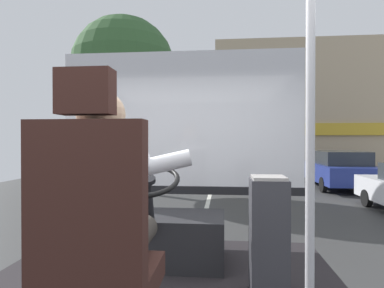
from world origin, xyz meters
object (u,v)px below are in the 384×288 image
at_px(fare_box, 268,236).
at_px(parked_car_blue, 337,168).
at_px(handrail_pole, 310,155).
at_px(bus_driver, 106,200).
at_px(steering_console, 158,236).
at_px(driver_seat, 96,250).

relative_size(fare_box, parked_car_blue, 0.18).
height_order(handrail_pole, fare_box, handrail_pole).
bearing_deg(handrail_pole, fare_box, 102.23).
bearing_deg(handrail_pole, parked_car_blue, 70.83).
height_order(fare_box, parked_car_blue, fare_box).
distance_m(bus_driver, steering_console, 1.31).
bearing_deg(parked_car_blue, steering_console, -115.58).
xyz_separation_m(bus_driver, handrail_pole, (0.96, 0.15, 0.21)).
bearing_deg(driver_seat, bus_driver, 90.00).
relative_size(driver_seat, bus_driver, 1.63).
relative_size(steering_console, parked_car_blue, 0.25).
relative_size(bus_driver, handrail_pole, 0.42).
height_order(steering_console, parked_car_blue, steering_console).
bearing_deg(parked_car_blue, driver_seat, -112.94).
distance_m(driver_seat, handrail_pole, 1.08).
xyz_separation_m(driver_seat, steering_console, (0.00, 1.32, -0.33)).
height_order(driver_seat, parked_car_blue, driver_seat).
bearing_deg(fare_box, handrail_pole, -77.77).
relative_size(handrail_pole, fare_box, 2.42).
xyz_separation_m(bus_driver, fare_box, (0.84, 0.71, -0.35)).
bearing_deg(bus_driver, fare_box, 40.30).
relative_size(handrail_pole, parked_car_blue, 0.43).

